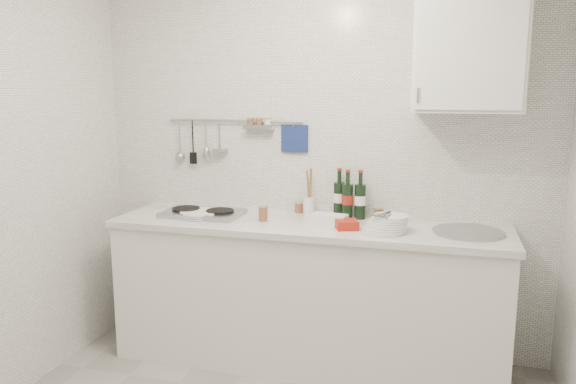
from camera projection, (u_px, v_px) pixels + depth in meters
The scene contains 14 objects.
back_wall at pixel (318, 163), 3.69m from camera, with size 3.00×0.02×2.50m, color silver.
counter at pixel (308, 297), 3.55m from camera, with size 2.44×0.64×0.96m.
wall_rail at pixel (232, 135), 3.78m from camera, with size 0.98×0.09×0.34m.
wall_cabinet at pixel (469, 50), 3.15m from camera, with size 0.60×0.38×0.70m.
plate_stack_hob at pixel (199, 214), 3.61m from camera, with size 0.28×0.27×0.04m.
plate_stack_sink at pixel (387, 224), 3.22m from camera, with size 0.26×0.25×0.11m.
wine_bottles at pixel (349, 194), 3.57m from camera, with size 0.22×0.12×0.31m.
butter_dish at pixel (329, 219), 3.41m from camera, with size 0.21×0.11×0.06m, color white.
strawberry_punnet at pixel (347, 225), 3.30m from camera, with size 0.13×0.13×0.05m, color red.
utensil_crock at pixel (309, 204), 3.67m from camera, with size 0.08×0.08×0.31m.
jar_a at pixel (299, 207), 3.73m from camera, with size 0.06×0.06×0.08m.
jar_b at pixel (379, 214), 3.49m from camera, with size 0.06×0.06×0.09m.
jar_c at pixel (387, 219), 3.39m from camera, with size 0.07×0.07×0.08m.
jar_d at pixel (263, 213), 3.49m from camera, with size 0.06×0.06×0.10m.
Camera 1 is at (0.81, -2.18, 1.74)m, focal length 35.00 mm.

